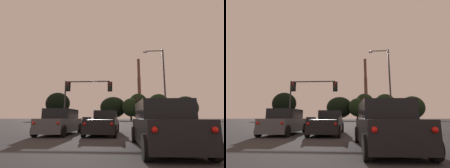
{
  "view_description": "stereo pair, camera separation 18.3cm",
  "coord_description": "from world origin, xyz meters",
  "views": [
    {
      "loc": [
        1.7,
        0.22,
        1.2
      ],
      "look_at": [
        -0.99,
        41.76,
        9.32
      ],
      "focal_mm": 28.0,
      "sensor_mm": 36.0,
      "label": 1
    },
    {
      "loc": [
        1.88,
        0.23,
        1.2
      ],
      "look_at": [
        -0.99,
        41.76,
        9.32
      ],
      "focal_mm": 28.0,
      "sensor_mm": 36.0,
      "label": 2
    }
  ],
  "objects": [
    {
      "name": "treeline_center_left",
      "position": [
        -28.07,
        78.15,
        7.66
      ],
      "size": [
        10.86,
        9.78,
        12.68
      ],
      "color": "black",
      "rests_on": "ground_plane"
    },
    {
      "name": "traffic_light_overhead_left",
      "position": [
        -3.53,
        21.34,
        4.45
      ],
      "size": [
        6.07,
        0.5,
        5.78
      ],
      "color": "#2D2D30",
      "rests_on": "ground_plane"
    },
    {
      "name": "pickup_truck_center_lane_front",
      "position": [
        0.2,
        13.85,
        0.8
      ],
      "size": [
        2.21,
        5.52,
        1.82
      ],
      "rotation": [
        0.0,
        0.0,
        -0.01
      ],
      "color": "black",
      "rests_on": "ground_plane"
    },
    {
      "name": "traffic_light_far_right",
      "position": [
        5.36,
        46.14,
        4.27
      ],
      "size": [
        0.78,
        0.5,
        6.53
      ],
      "color": "#2D2D30",
      "rests_on": "ground_plane"
    },
    {
      "name": "treeline_center_right",
      "position": [
        31.64,
        86.9,
        6.19
      ],
      "size": [
        11.82,
        10.63,
        11.58
      ],
      "color": "black",
      "rests_on": "ground_plane"
    },
    {
      "name": "treeline_right_mid",
      "position": [
        5.19,
        80.75,
        5.97
      ],
      "size": [
        8.16,
        7.34,
        10.15
      ],
      "color": "black",
      "rests_on": "ground_plane"
    },
    {
      "name": "street_lamp",
      "position": [
        6.54,
        21.99,
        5.92
      ],
      "size": [
        2.67,
        0.36,
        9.93
      ],
      "color": "#38383A",
      "rests_on": "ground_plane"
    },
    {
      "name": "treeline_left_mid",
      "position": [
        17.41,
        79.47,
        7.23
      ],
      "size": [
        9.5,
        8.55,
        11.81
      ],
      "color": "black",
      "rests_on": "ground_plane"
    },
    {
      "name": "suv_left_lane_front",
      "position": [
        -2.99,
        13.31,
        0.9
      ],
      "size": [
        2.22,
        4.95,
        1.86
      ],
      "rotation": [
        0.0,
        0.0,
        -0.03
      ],
      "color": "#4C4F54",
      "rests_on": "ground_plane"
    },
    {
      "name": "suv_right_lane_second",
      "position": [
        3.22,
        7.49,
        0.9
      ],
      "size": [
        2.23,
        4.95,
        1.86
      ],
      "rotation": [
        0.0,
        0.0,
        0.03
      ],
      "color": "black",
      "rests_on": "ground_plane"
    },
    {
      "name": "treeline_far_right",
      "position": [
        9.1,
        87.99,
        7.25
      ],
      "size": [
        10.04,
        9.04,
        13.27
      ],
      "color": "black",
      "rests_on": "ground_plane"
    },
    {
      "name": "smokestack",
      "position": [
        17.35,
        168.48,
        23.08
      ],
      "size": [
        5.84,
        5.84,
        58.99
      ],
      "color": "#523427",
      "rests_on": "ground_plane"
    },
    {
      "name": "treeline_far_left",
      "position": [
        -3.33,
        85.64,
        6.28
      ],
      "size": [
        12.5,
        11.25,
        11.41
      ],
      "color": "black",
      "rests_on": "ground_plane"
    }
  ]
}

